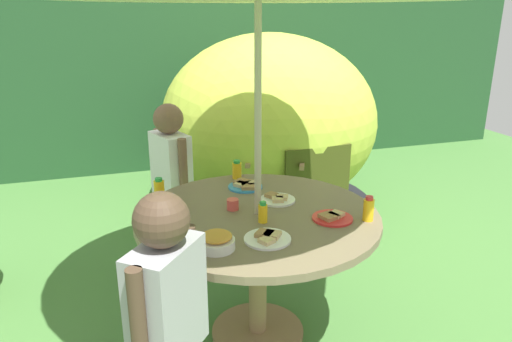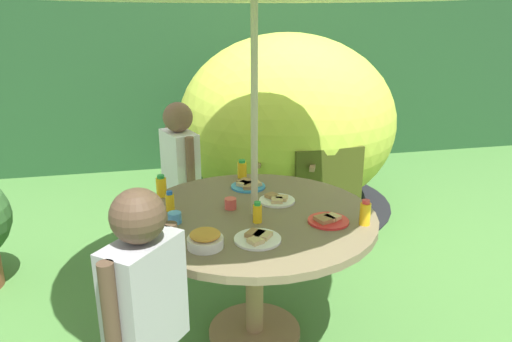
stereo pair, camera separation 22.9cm
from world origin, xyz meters
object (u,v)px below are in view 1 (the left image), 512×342
(plate_far_left, at_px, (245,185))
(plate_mid_left, at_px, (268,238))
(juice_bottle_near_left, at_px, (368,209))
(juice_bottle_center_back, at_px, (263,213))
(plate_near_right, at_px, (277,199))
(juice_bottle_center_front, at_px, (159,189))
(juice_bottle_mid_right, at_px, (237,170))
(cup_far, at_px, (233,204))
(child_in_white_shirt, at_px, (171,166))
(wooden_chair, at_px, (277,171))
(cup_near, at_px, (180,221))
(dome_tent, at_px, (269,122))
(plate_back_edge, at_px, (332,217))
(snack_bowl, at_px, (217,241))
(juice_bottle_far_right, at_px, (172,205))
(child_in_grey_shirt, at_px, (167,301))
(garden_table, at_px, (258,235))

(plate_far_left, bearing_deg, plate_mid_left, -97.97)
(juice_bottle_near_left, bearing_deg, juice_bottle_center_back, 164.70)
(plate_near_right, distance_m, juice_bottle_center_front, 0.67)
(juice_bottle_center_back, bearing_deg, juice_bottle_mid_right, 85.61)
(cup_far, bearing_deg, child_in_white_shirt, 104.21)
(wooden_chair, height_order, cup_far, wooden_chair)
(plate_far_left, height_order, juice_bottle_center_front, juice_bottle_center_front)
(juice_bottle_near_left, bearing_deg, cup_near, 166.40)
(dome_tent, xyz_separation_m, plate_back_edge, (-0.38, -2.11, -0.03))
(juice_bottle_near_left, bearing_deg, snack_bowl, -174.93)
(snack_bowl, relative_size, juice_bottle_center_front, 1.29)
(dome_tent, xyz_separation_m, juice_bottle_far_right, (-1.16, -1.78, 0.01))
(snack_bowl, bearing_deg, child_in_grey_shirt, -127.47)
(dome_tent, relative_size, child_in_white_shirt, 1.81)
(juice_bottle_center_back, bearing_deg, dome_tent, 70.23)
(juice_bottle_far_right, bearing_deg, juice_bottle_center_back, -30.08)
(snack_bowl, relative_size, juice_bottle_near_left, 1.26)
(child_in_grey_shirt, bearing_deg, garden_table, 0.00)
(dome_tent, bearing_deg, wooden_chair, -107.62)
(dome_tent, bearing_deg, child_in_grey_shirt, -120.69)
(dome_tent, distance_m, plate_mid_left, 2.36)
(child_in_white_shirt, relative_size, cup_near, 17.40)
(snack_bowl, bearing_deg, plate_far_left, 64.36)
(juice_bottle_far_right, bearing_deg, wooden_chair, 47.30)
(garden_table, xyz_separation_m, juice_bottle_center_back, (-0.01, -0.11, 0.18))
(plate_far_left, distance_m, juice_bottle_center_front, 0.52)
(wooden_chair, bearing_deg, juice_bottle_center_back, -88.46)
(juice_bottle_far_right, bearing_deg, juice_bottle_mid_right, 42.79)
(child_in_grey_shirt, height_order, juice_bottle_mid_right, child_in_grey_shirt)
(child_in_white_shirt, distance_m, plate_near_right, 0.94)
(dome_tent, bearing_deg, juice_bottle_far_right, -127.23)
(child_in_grey_shirt, height_order, cup_near, child_in_grey_shirt)
(wooden_chair, relative_size, plate_far_left, 4.76)
(plate_far_left, relative_size, juice_bottle_center_front, 1.63)
(garden_table, relative_size, child_in_grey_shirt, 1.09)
(cup_near, bearing_deg, child_in_grey_shirt, -102.98)
(juice_bottle_center_front, bearing_deg, juice_bottle_center_back, -45.46)
(garden_table, xyz_separation_m, child_in_white_shirt, (-0.33, 0.94, 0.13))
(cup_far, bearing_deg, garden_table, -38.90)
(plate_near_right, bearing_deg, wooden_chair, 69.89)
(garden_table, xyz_separation_m, snack_bowl, (-0.30, -0.33, 0.17))
(plate_near_right, bearing_deg, plate_mid_left, -115.28)
(plate_far_left, xyz_separation_m, juice_bottle_mid_right, (-0.00, 0.18, 0.04))
(juice_bottle_center_back, bearing_deg, child_in_grey_shirt, -134.64)
(plate_mid_left, xyz_separation_m, juice_bottle_near_left, (0.57, 0.06, 0.05))
(child_in_white_shirt, height_order, juice_bottle_center_back, child_in_white_shirt)
(plate_mid_left, bearing_deg, plate_far_left, 82.03)
(juice_bottle_center_back, relative_size, cup_far, 1.72)
(plate_mid_left, height_order, plate_far_left, same)
(snack_bowl, relative_size, cup_far, 2.57)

